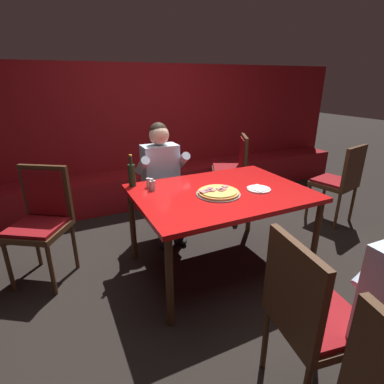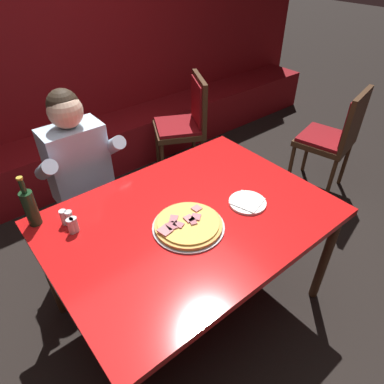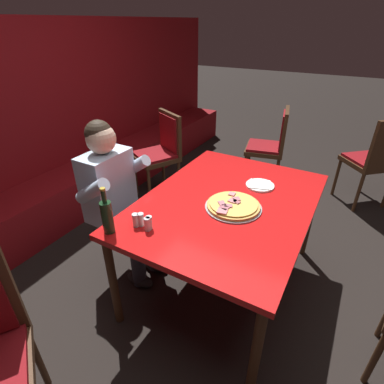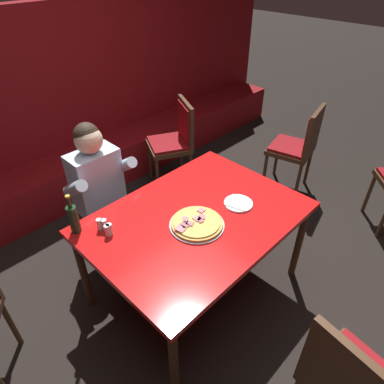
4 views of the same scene
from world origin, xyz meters
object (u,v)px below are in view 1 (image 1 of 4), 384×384
at_px(pizza, 218,193).
at_px(dining_chair_far_right, 341,178).
at_px(shaker_parmesan, 152,186).
at_px(plate_white_paper, 259,189).
at_px(dining_chair_near_left, 309,311).
at_px(shaker_black_pepper, 153,186).
at_px(main_dining_table, 221,198).
at_px(shaker_red_pepper_flakes, 148,183).
at_px(shaker_oregano, 151,184).
at_px(dining_chair_by_booth, 234,165).
at_px(diner_seated_blue_shirt, 163,177).
at_px(beer_bottle, 132,174).
at_px(dining_chair_side_aisle, 42,216).

bearing_deg(pizza, dining_chair_far_right, 8.19).
bearing_deg(shaker_parmesan, plate_white_paper, -25.12).
bearing_deg(dining_chair_near_left, shaker_black_pepper, 101.40).
xyz_separation_m(pizza, shaker_parmesan, (-0.48, 0.34, 0.02)).
height_order(main_dining_table, shaker_red_pepper_flakes, shaker_red_pepper_flakes).
bearing_deg(dining_chair_near_left, shaker_oregano, 100.93).
bearing_deg(shaker_black_pepper, plate_white_paper, -25.60).
xyz_separation_m(plate_white_paper, shaker_black_pepper, (-0.84, 0.40, 0.03)).
distance_m(shaker_parmesan, dining_chair_by_booth, 1.78).
xyz_separation_m(shaker_oregano, shaker_red_pepper_flakes, (-0.02, 0.02, 0.00)).
distance_m(main_dining_table, diner_seated_blue_shirt, 0.82).
relative_size(shaker_parmesan, dining_chair_far_right, 0.09).
bearing_deg(plate_white_paper, shaker_black_pepper, 154.40).
bearing_deg(dining_chair_far_right, pizza, -171.81).
xyz_separation_m(main_dining_table, diner_seated_blue_shirt, (-0.25, 0.78, -0.00)).
bearing_deg(dining_chair_by_booth, pizza, -128.09).
bearing_deg(diner_seated_blue_shirt, dining_chair_by_booth, 20.40).
bearing_deg(dining_chair_far_right, shaker_black_pepper, 178.14).
bearing_deg(beer_bottle, dining_chair_side_aisle, 172.44).
distance_m(shaker_oregano, shaker_black_pepper, 0.06).
bearing_deg(pizza, dining_chair_side_aisle, 155.26).
height_order(pizza, plate_white_paper, pizza).
relative_size(pizza, beer_bottle, 1.28).
relative_size(diner_seated_blue_shirt, dining_chair_side_aisle, 1.27).
relative_size(shaker_red_pepper_flakes, shaker_parmesan, 1.00).
xyz_separation_m(pizza, diner_seated_blue_shirt, (-0.18, 0.85, -0.09)).
relative_size(main_dining_table, pizza, 4.00).
height_order(shaker_red_pepper_flakes, shaker_parmesan, same).
bearing_deg(pizza, shaker_parmesan, 144.12).
bearing_deg(pizza, shaker_red_pepper_flakes, 137.93).
bearing_deg(shaker_black_pepper, dining_chair_near_left, -78.60).
height_order(shaker_black_pepper, dining_chair_far_right, dining_chair_far_right).
relative_size(plate_white_paper, dining_chair_far_right, 0.21).
bearing_deg(diner_seated_blue_shirt, pizza, -77.93).
bearing_deg(dining_chair_near_left, dining_chair_side_aisle, 123.99).
distance_m(pizza, plate_white_paper, 0.38).
bearing_deg(shaker_oregano, beer_bottle, 137.81).
height_order(dining_chair_far_right, dining_chair_side_aisle, dining_chair_side_aisle).
bearing_deg(shaker_parmesan, shaker_black_pepper, 0.59).
bearing_deg(dining_chair_near_left, beer_bottle, 104.58).
xyz_separation_m(dining_chair_by_booth, dining_chair_far_right, (0.85, -1.03, -0.01)).
bearing_deg(dining_chair_by_booth, main_dining_table, -127.61).
xyz_separation_m(shaker_parmesan, dining_chair_far_right, (2.34, -0.08, -0.24)).
distance_m(shaker_red_pepper_flakes, dining_chair_side_aisle, 0.95).
height_order(shaker_parmesan, dining_chair_by_booth, dining_chair_by_booth).
relative_size(beer_bottle, dining_chair_near_left, 0.30).
bearing_deg(dining_chair_near_left, main_dining_table, 80.21).
distance_m(beer_bottle, shaker_oregano, 0.20).
relative_size(pizza, dining_chair_side_aisle, 0.37).
relative_size(pizza, dining_chair_by_booth, 0.38).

